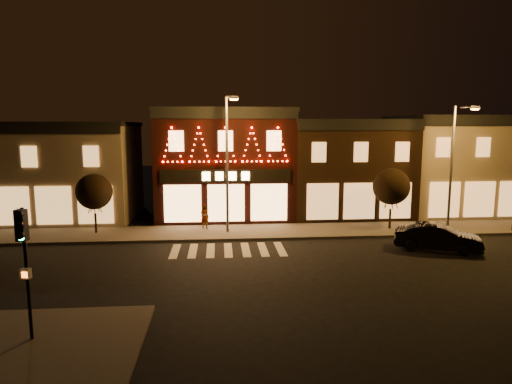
{
  "coord_description": "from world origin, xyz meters",
  "views": [
    {
      "loc": [
        -0.46,
        -20.54,
        6.99
      ],
      "look_at": [
        1.59,
        4.0,
        3.33
      ],
      "focal_mm": 31.11,
      "sensor_mm": 36.0,
      "label": 1
    }
  ],
  "objects": [
    {
      "name": "streetlamp_right",
      "position": [
        14.42,
        6.37,
        4.91
      ],
      "size": [
        0.71,
        1.86,
        8.1
      ],
      "rotation": [
        0.0,
        0.0,
        -0.22
      ],
      "color": "#59595E",
      "rests_on": "sidewalk_far"
    },
    {
      "name": "sidewalk_far",
      "position": [
        2.0,
        8.0,
        0.07
      ],
      "size": [
        44.0,
        4.0,
        0.15
      ],
      "primitive_type": "cube",
      "color": "#47423D",
      "rests_on": "ground"
    },
    {
      "name": "building_pulp",
      "position": [
        0.0,
        13.98,
        4.16
      ],
      "size": [
        10.2,
        8.34,
        8.3
      ],
      "color": "black",
      "rests_on": "ground"
    },
    {
      "name": "pedestrian",
      "position": [
        -1.47,
        8.92,
        0.96
      ],
      "size": [
        0.69,
        0.59,
        1.61
      ],
      "primitive_type": "imported",
      "rotation": [
        0.0,
        0.0,
        2.72
      ],
      "color": "gray",
      "rests_on": "sidewalk_far"
    },
    {
      "name": "sidewalk_near",
      "position": [
        -6.5,
        -7.5,
        0.07
      ],
      "size": [
        7.0,
        7.0,
        0.15
      ],
      "primitive_type": "cube",
      "color": "#47423D",
      "rests_on": "ground"
    },
    {
      "name": "building_right_a",
      "position": [
        9.5,
        13.99,
        3.76
      ],
      "size": [
        9.2,
        8.28,
        7.5
      ],
      "color": "black",
      "rests_on": "ground"
    },
    {
      "name": "traffic_signal_near",
      "position": [
        -6.57,
        -6.57,
        3.21
      ],
      "size": [
        0.35,
        0.46,
        4.33
      ],
      "rotation": [
        0.0,
        0.0,
        -0.19
      ],
      "color": "black",
      "rests_on": "sidewalk_near"
    },
    {
      "name": "tree_right",
      "position": [
        10.99,
        7.89,
        3.01
      ],
      "size": [
        2.45,
        2.45,
        4.09
      ],
      "rotation": [
        0.0,
        0.0,
        -0.09
      ],
      "color": "black",
      "rests_on": "sidewalk_far"
    },
    {
      "name": "streetlamp_mid",
      "position": [
        0.11,
        7.56,
        5.25
      ],
      "size": [
        0.8,
        1.98,
        8.68
      ],
      "rotation": [
        0.0,
        0.0,
        -0.24
      ],
      "color": "#59595E",
      "rests_on": "sidewalk_far"
    },
    {
      "name": "building_left",
      "position": [
        -13.0,
        13.99,
        3.66
      ],
      "size": [
        12.2,
        8.28,
        7.3
      ],
      "color": "#7C7058",
      "rests_on": "ground"
    },
    {
      "name": "building_right_b",
      "position": [
        18.5,
        13.99,
        3.91
      ],
      "size": [
        9.2,
        8.28,
        7.8
      ],
      "color": "#7C7058",
      "rests_on": "ground"
    },
    {
      "name": "dark_sedan",
      "position": [
        11.81,
        2.92,
        0.77
      ],
      "size": [
        4.92,
        3.41,
        1.54
      ],
      "primitive_type": "imported",
      "rotation": [
        0.0,
        0.0,
        1.14
      ],
      "color": "black",
      "rests_on": "ground"
    },
    {
      "name": "tree_left",
      "position": [
        -8.47,
        8.31,
        2.84
      ],
      "size": [
        2.3,
        2.3,
        3.84
      ],
      "rotation": [
        0.0,
        0.0,
        0.24
      ],
      "color": "black",
      "rests_on": "sidewalk_far"
    },
    {
      "name": "ground",
      "position": [
        0.0,
        0.0,
        0.0
      ],
      "size": [
        120.0,
        120.0,
        0.0
      ],
      "primitive_type": "plane",
      "color": "black",
      "rests_on": "ground"
    }
  ]
}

